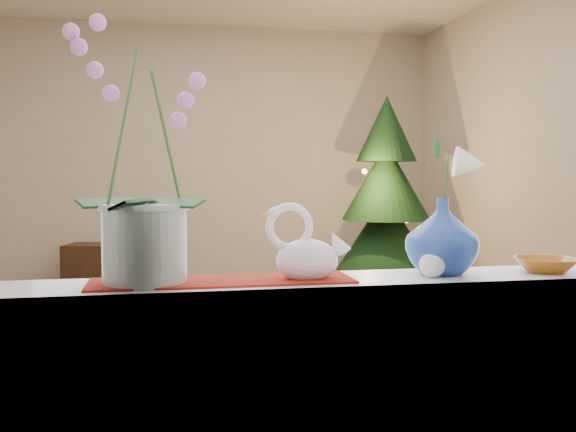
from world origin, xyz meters
name	(u,v)px	position (x,y,z in m)	size (l,w,h in m)	color
ground	(248,361)	(0.00, 0.00, 0.00)	(5.00, 5.00, 0.00)	#3C2418
wall_back	(215,161)	(0.00, 2.50, 1.35)	(4.50, 0.10, 2.70)	beige
wall_front	(375,118)	(0.00, -2.50, 1.35)	(4.50, 0.10, 2.70)	beige
wall_right	(564,154)	(2.25, 0.00, 1.35)	(0.10, 5.00, 2.70)	beige
windowsill	(359,285)	(0.00, -2.37, 0.90)	(2.20, 0.26, 0.04)	white
runner	(222,281)	(-0.38, -2.37, 0.92)	(0.70, 0.20, 0.01)	maroon
orchid_pot	(143,151)	(-0.58, -2.36, 1.27)	(0.24, 0.24, 0.69)	beige
swan	(307,244)	(-0.15, -2.39, 1.02)	(0.23, 0.11, 0.20)	white
blue_vase	(442,230)	(0.26, -2.35, 1.05)	(0.24, 0.24, 0.25)	navy
lily	(443,154)	(0.26, -2.35, 1.27)	(0.14, 0.08, 0.19)	silver
paperweight	(432,265)	(0.20, -2.41, 0.96)	(0.07, 0.07, 0.07)	white
amber_dish	(545,266)	(0.57, -2.38, 0.94)	(0.15, 0.15, 0.04)	#9A5616
xmas_tree	(386,203)	(1.45, 1.42, 0.96)	(1.04, 1.04, 1.91)	black
side_table	(107,274)	(-1.05, 2.10, 0.28)	(0.74, 0.37, 0.56)	black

